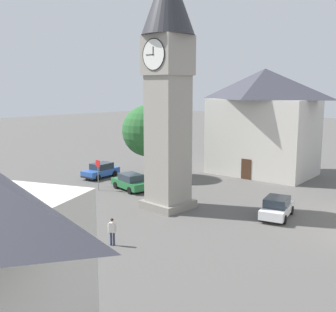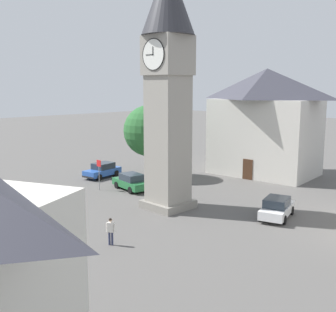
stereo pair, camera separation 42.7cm
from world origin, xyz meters
name	(u,v)px [view 1 (the left image)]	position (x,y,z in m)	size (l,w,h in m)	color
ground_plane	(168,208)	(0.00, 0.00, 0.00)	(200.00, 200.00, 0.00)	#565451
clock_tower	(168,67)	(0.00, 0.00, 10.88)	(3.97, 3.97, 18.68)	gray
car_blue_kerb	(130,182)	(6.40, -1.59, 0.76)	(4.34, 2.29, 1.53)	#236B38
car_silver_kerb	(277,207)	(-7.39, -3.78, 0.76)	(2.80, 4.44, 1.53)	white
car_red_corner	(101,170)	(12.59, -2.87, 0.76)	(2.31, 4.34, 1.53)	#2D5BB7
pedestrian	(112,229)	(-3.03, 7.90, 1.01)	(0.49, 0.38, 1.69)	#2D3351
tree	(148,131)	(9.22, -6.45, 4.88)	(5.31, 5.31, 7.55)	brown
building_terrace_right	(263,121)	(1.60, -16.32, 5.75)	(11.60, 8.47, 11.28)	beige
road_sign	(98,170)	(8.42, 0.52, 1.90)	(0.60, 0.07, 2.80)	gray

